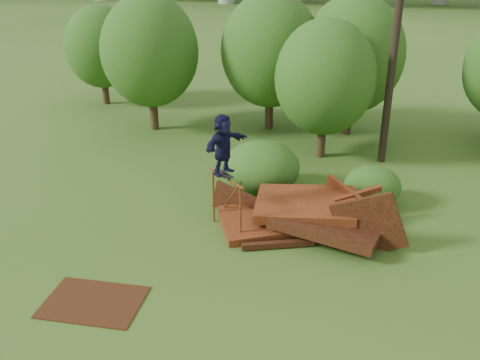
% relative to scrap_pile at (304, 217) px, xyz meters
% --- Properties ---
extents(ground, '(240.00, 240.00, 0.00)m').
position_rel_scrap_pile_xyz_m(ground, '(-0.95, -2.53, -0.43)').
color(ground, '#2D5116').
rests_on(ground, ground).
extents(scrap_pile, '(5.83, 3.25, 2.12)m').
position_rel_scrap_pile_xyz_m(scrap_pile, '(0.00, 0.00, 0.00)').
color(scrap_pile, '#421C0B').
rests_on(scrap_pile, ground).
extents(grind_rail, '(1.31, 1.11, 1.67)m').
position_rel_scrap_pile_xyz_m(grind_rail, '(-2.12, -0.60, 0.69)').
color(grind_rail, '#64320F').
rests_on(grind_rail, ground).
extents(skateboard, '(0.69, 0.63, 0.08)m').
position_rel_scrap_pile_xyz_m(skateboard, '(-2.21, -0.52, 1.30)').
color(skateboard, black).
rests_on(skateboard, grind_rail).
extents(skater, '(1.11, 1.63, 1.69)m').
position_rel_scrap_pile_xyz_m(skater, '(-2.21, -0.52, 2.16)').
color(skater, black).
rests_on(skater, skateboard).
extents(flat_plate, '(2.33, 1.74, 0.03)m').
position_rel_scrap_pile_xyz_m(flat_plate, '(-4.16, -4.60, -0.41)').
color(flat_plate, '#3D1E0D').
rests_on(flat_plate, ground).
extents(tree_0, '(4.07, 4.07, 5.74)m').
position_rel_scrap_pile_xyz_m(tree_0, '(-7.71, 7.29, 2.97)').
color(tree_0, black).
rests_on(tree_0, ground).
extents(tree_1, '(4.17, 4.17, 5.80)m').
position_rel_scrap_pile_xyz_m(tree_1, '(-2.87, 8.70, 2.97)').
color(tree_1, black).
rests_on(tree_1, ground).
extents(tree_2, '(3.68, 3.68, 5.18)m').
position_rel_scrap_pile_xyz_m(tree_2, '(-0.25, 5.87, 2.63)').
color(tree_2, black).
rests_on(tree_2, ground).
extents(tree_3, '(4.16, 4.16, 5.77)m').
position_rel_scrap_pile_xyz_m(tree_3, '(0.52, 8.80, 2.94)').
color(tree_3, black).
rests_on(tree_3, ground).
extents(tree_6, '(3.48, 3.48, 4.86)m').
position_rel_scrap_pile_xyz_m(tree_6, '(-11.67, 10.37, 2.42)').
color(tree_6, black).
rests_on(tree_6, ground).
extents(shrub_left, '(2.49, 2.29, 1.72)m').
position_rel_scrap_pile_xyz_m(shrub_left, '(-1.74, 2.22, 0.43)').
color(shrub_left, '#174A13').
rests_on(shrub_left, ground).
extents(shrub_right, '(1.77, 1.62, 1.25)m').
position_rel_scrap_pile_xyz_m(shrub_right, '(1.80, 2.19, 0.20)').
color(shrub_right, '#174A13').
rests_on(shrub_right, ground).
extents(utility_pole, '(1.40, 0.28, 10.59)m').
position_rel_scrap_pile_xyz_m(utility_pole, '(2.04, 5.96, 4.94)').
color(utility_pole, black).
rests_on(utility_pole, ground).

